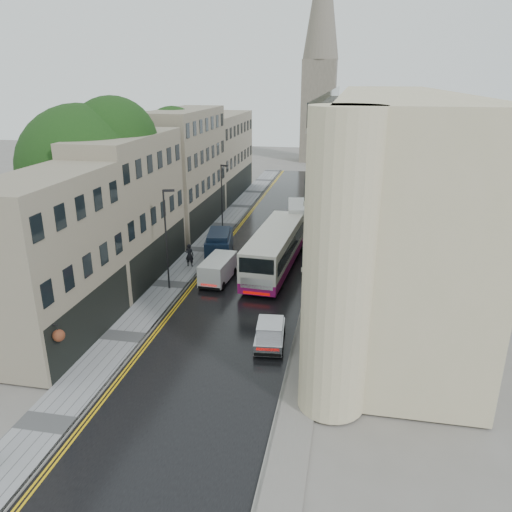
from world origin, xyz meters
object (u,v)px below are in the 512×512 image
(pedestrian, at_px, (189,255))
(white_lorry, at_px, (289,225))
(lamp_post_far, at_px, (222,200))
(tree_near, at_px, (86,191))
(cream_bus, at_px, (249,263))
(tree_far, at_px, (155,171))
(lamp_post_near, at_px, (166,241))
(navy_van, at_px, (206,251))
(white_van, at_px, (201,276))
(silver_hatchback, at_px, (255,343))

(pedestrian, bearing_deg, white_lorry, -133.93)
(pedestrian, relative_size, lamp_post_far, 0.28)
(tree_near, bearing_deg, white_lorry, 37.77)
(cream_bus, bearing_deg, pedestrian, 159.27)
(tree_far, relative_size, cream_bus, 1.00)
(pedestrian, bearing_deg, tree_far, -56.99)
(white_lorry, bearing_deg, pedestrian, -140.31)
(pedestrian, xyz_separation_m, lamp_post_near, (-0.10, -4.70, 2.77))
(white_lorry, bearing_deg, navy_van, -137.05)
(tree_far, xyz_separation_m, white_lorry, (13.97, -1.95, -4.35))
(cream_bus, distance_m, lamp_post_near, 6.46)
(white_van, bearing_deg, tree_near, 178.91)
(silver_hatchback, xyz_separation_m, white_van, (-5.87, 8.70, 0.27))
(cream_bus, distance_m, navy_van, 5.29)
(tree_near, relative_size, navy_van, 2.67)
(tree_near, xyz_separation_m, white_lorry, (14.27, 11.05, -5.06))
(cream_bus, distance_m, lamp_post_far, 13.12)
(lamp_post_far, bearing_deg, pedestrian, -75.83)
(silver_hatchback, bearing_deg, tree_near, 142.40)
(cream_bus, bearing_deg, lamp_post_near, -155.41)
(white_van, distance_m, lamp_post_near, 3.76)
(white_van, bearing_deg, pedestrian, 122.74)
(navy_van, distance_m, lamp_post_far, 9.16)
(silver_hatchback, bearing_deg, navy_van, 111.82)
(white_van, xyz_separation_m, lamp_post_near, (-2.29, -0.76, 2.88))
(white_van, height_order, lamp_post_far, lamp_post_far)
(white_lorry, bearing_deg, silver_hatchback, -95.34)
(navy_van, xyz_separation_m, pedestrian, (-1.28, -0.58, -0.24))
(tree_far, relative_size, lamp_post_far, 1.79)
(cream_bus, xyz_separation_m, white_lorry, (1.78, 10.37, 0.16))
(navy_van, bearing_deg, white_van, -88.52)
(tree_near, relative_size, tree_far, 1.11)
(white_lorry, relative_size, lamp_post_far, 1.02)
(tree_near, distance_m, tree_far, 13.02)
(cream_bus, distance_m, white_lorry, 10.53)
(tree_far, xyz_separation_m, white_van, (8.80, -13.77, -5.24))
(silver_hatchback, bearing_deg, tree_far, 117.85)
(cream_bus, relative_size, lamp_post_near, 1.66)
(cream_bus, relative_size, silver_hatchback, 3.33)
(white_van, distance_m, pedestrian, 4.51)
(tree_far, height_order, lamp_post_near, tree_far)
(pedestrian, height_order, lamp_post_near, lamp_post_near)
(navy_van, height_order, pedestrian, navy_van)
(tree_near, distance_m, white_lorry, 18.74)
(lamp_post_far, bearing_deg, white_lorry, 4.21)
(white_lorry, distance_m, silver_hatchback, 20.57)
(navy_van, distance_m, lamp_post_near, 6.02)
(tree_near, bearing_deg, cream_bus, 3.11)
(silver_hatchback, height_order, navy_van, navy_van)
(silver_hatchback, bearing_deg, white_lorry, 86.68)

